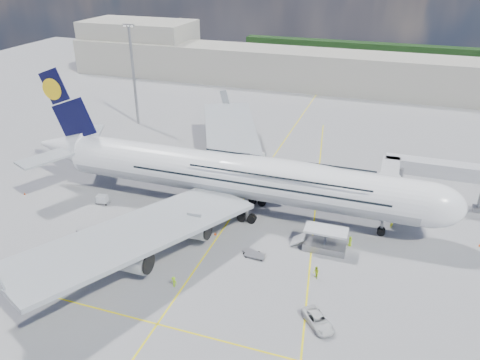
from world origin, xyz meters
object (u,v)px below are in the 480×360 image
(baggage_tug, at_px, (120,240))
(cone_tail, at_px, (25,193))
(catering_truck_inner, at_px, (246,156))
(dolly_row_b, at_px, (108,241))
(crew_nose, at_px, (392,223))
(crew_van, at_px, (350,241))
(cone_wing_left_outer, at_px, (222,139))
(jet_bridge, at_px, (419,174))
(crew_loader, at_px, (316,273))
(cone_wing_right_outer, at_px, (79,256))
(airliner, at_px, (238,176))
(light_mast, at_px, (133,74))
(dolly_row_c, at_px, (120,235))
(cargo_loader, at_px, (324,242))
(cone_nose, at_px, (480,245))
(dolly_nose_far, at_px, (255,255))
(crew_tug, at_px, (174,282))
(dolly_row_a, at_px, (86,230))
(service_van, at_px, (318,320))
(crew_wing, at_px, (95,243))
(cone_wing_right_inner, at_px, (215,233))
(dolly_nose_near, at_px, (252,252))
(cone_wing_left_inner, at_px, (247,182))
(dolly_back, at_px, (102,199))
(catering_truck_outer, at_px, (239,132))

(baggage_tug, distance_m, cone_tail, 27.82)
(catering_truck_inner, bearing_deg, dolly_row_b, -96.39)
(crew_nose, relative_size, crew_van, 1.15)
(crew_nose, distance_m, cone_wing_left_outer, 49.81)
(jet_bridge, height_order, crew_loader, jet_bridge)
(cone_wing_right_outer, bearing_deg, airliner, 49.70)
(light_mast, height_order, dolly_row_c, light_mast)
(cargo_loader, distance_m, crew_loader, 7.56)
(cone_nose, bearing_deg, jet_bridge, 137.77)
(airliner, bearing_deg, dolly_nose_far, -60.56)
(crew_nose, xyz_separation_m, crew_tug, (-27.74, -25.55, -0.18))
(dolly_nose_far, distance_m, catering_truck_inner, 33.63)
(dolly_row_a, xyz_separation_m, crew_nose, (47.65, 17.72, 0.66))
(cargo_loader, xyz_separation_m, service_van, (2.16, -16.55, -0.53))
(cone_wing_left_outer, bearing_deg, crew_wing, -92.94)
(crew_nose, bearing_deg, cone_wing_right_outer, 155.45)
(crew_nose, relative_size, cone_wing_right_inner, 3.66)
(dolly_nose_near, bearing_deg, service_van, -20.15)
(cargo_loader, xyz_separation_m, dolly_row_c, (-31.26, -8.03, -0.37))
(jet_bridge, xyz_separation_m, cargo_loader, (-12.99, -18.04, -5.60))
(cone_wing_left_inner, bearing_deg, jet_bridge, 0.14)
(service_van, bearing_deg, dolly_row_a, 128.11)
(dolly_row_c, bearing_deg, light_mast, 98.20)
(cargo_loader, relative_size, cone_wing_left_outer, 13.88)
(crew_loader, relative_size, cone_tail, 3.89)
(light_mast, height_order, baggage_tug, light_mast)
(dolly_row_b, xyz_separation_m, cone_wing_left_outer, (1.28, 47.50, -0.08))
(dolly_row_a, xyz_separation_m, dolly_nose_near, (27.76, 2.97, -0.03))
(baggage_tug, bearing_deg, dolly_nose_far, -6.57)
(cone_nose, height_order, cone_tail, cone_nose)
(jet_bridge, bearing_deg, service_van, -107.39)
(cargo_loader, relative_size, service_van, 1.64)
(cargo_loader, xyz_separation_m, crew_wing, (-33.88, -10.99, -0.50))
(dolly_back, xyz_separation_m, cone_wing_left_outer, (9.45, 36.65, -0.59))
(crew_nose, distance_m, crew_van, 9.68)
(baggage_tug, xyz_separation_m, crew_loader, (30.70, 1.75, 0.11))
(dolly_row_a, bearing_deg, crew_wing, -32.55)
(cone_wing_left_inner, relative_size, cone_wing_left_outer, 0.88)
(catering_truck_inner, height_order, cone_wing_right_inner, catering_truck_inner)
(jet_bridge, xyz_separation_m, baggage_tug, (-43.47, -27.34, -5.97))
(crew_nose, relative_size, cone_wing_right_outer, 3.41)
(baggage_tug, height_order, catering_truck_outer, catering_truck_outer)
(light_mast, bearing_deg, cone_nose, -22.62)
(dolly_nose_near, height_order, crew_nose, crew_nose)
(jet_bridge, relative_size, cone_wing_right_outer, 32.59)
(crew_nose, height_order, crew_tug, crew_nose)
(dolly_nose_near, xyz_separation_m, catering_truck_outer, (-17.35, 44.42, 1.68))
(dolly_row_b, height_order, cone_wing_right_outer, cone_wing_right_outer)
(dolly_nose_near, xyz_separation_m, catering_truck_inner, (-11.17, 30.92, 1.77))
(dolly_nose_near, distance_m, catering_truck_inner, 32.93)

